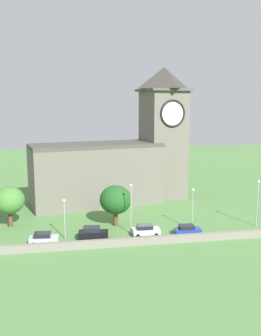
{
  "coord_description": "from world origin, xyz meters",
  "views": [
    {
      "loc": [
        -12.36,
        -56.1,
        20.08
      ],
      "look_at": [
        -1.03,
        7.27,
        9.02
      ],
      "focal_mm": 40.35,
      "sensor_mm": 36.0,
      "label": 1
    }
  ],
  "objects_px": {
    "car_black": "(93,233)",
    "streetlamp_east_mid": "(193,202)",
    "church": "(121,158)",
    "car_silver": "(44,238)",
    "tree_riverside_east": "(9,201)",
    "streetlamp_west_mid": "(64,212)",
    "car_white": "(146,230)",
    "streetlamp_east_end": "(258,196)",
    "car_blue": "(187,230)",
    "streetlamp_central": "(131,201)",
    "tree_by_tower": "(116,200)"
  },
  "relations": [
    {
      "from": "streetlamp_east_mid",
      "to": "car_white",
      "type": "bearing_deg",
      "value": -169.11
    },
    {
      "from": "church",
      "to": "car_white",
      "type": "bearing_deg",
      "value": -88.8
    },
    {
      "from": "car_black",
      "to": "car_white",
      "type": "bearing_deg",
      "value": 0.84
    },
    {
      "from": "car_silver",
      "to": "streetlamp_east_end",
      "type": "xyz_separation_m",
      "value": [
        34.29,
        2.01,
        4.23
      ]
    },
    {
      "from": "streetlamp_west_mid",
      "to": "tree_by_tower",
      "type": "xyz_separation_m",
      "value": [
        8.34,
        4.79,
        0.22
      ]
    },
    {
      "from": "streetlamp_east_mid",
      "to": "streetlamp_central",
      "type": "bearing_deg",
      "value": -178.38
    },
    {
      "from": "streetlamp_central",
      "to": "tree_riverside_east",
      "type": "distance_m",
      "value": 20.13
    },
    {
      "from": "car_silver",
      "to": "streetlamp_west_mid",
      "type": "height_order",
      "value": "streetlamp_west_mid"
    },
    {
      "from": "tree_by_tower",
      "to": "streetlamp_central",
      "type": "bearing_deg",
      "value": -67.12
    },
    {
      "from": "streetlamp_central",
      "to": "streetlamp_east_end",
      "type": "relative_size",
      "value": 1.03
    },
    {
      "from": "car_silver",
      "to": "streetlamp_central",
      "type": "relative_size",
      "value": 0.54
    },
    {
      "from": "streetlamp_west_mid",
      "to": "tree_by_tower",
      "type": "bearing_deg",
      "value": 29.87
    },
    {
      "from": "church",
      "to": "tree_riverside_east",
      "type": "distance_m",
      "value": 25.08
    },
    {
      "from": "car_silver",
      "to": "streetlamp_east_mid",
      "type": "xyz_separation_m",
      "value": [
        23.27,
        2.35,
        3.68
      ]
    },
    {
      "from": "streetlamp_west_mid",
      "to": "car_black",
      "type": "bearing_deg",
      "value": -11.52
    },
    {
      "from": "streetlamp_west_mid",
      "to": "church",
      "type": "bearing_deg",
      "value": 60.65
    },
    {
      "from": "streetlamp_central",
      "to": "streetlamp_east_mid",
      "type": "distance_m",
      "value": 10.11
    },
    {
      "from": "streetlamp_east_end",
      "to": "car_blue",
      "type": "bearing_deg",
      "value": -170.05
    },
    {
      "from": "car_silver",
      "to": "streetlamp_central",
      "type": "xyz_separation_m",
      "value": [
        13.19,
        2.07,
        4.35
      ]
    },
    {
      "from": "streetlamp_east_end",
      "to": "tree_riverside_east",
      "type": "bearing_deg",
      "value": 170.32
    },
    {
      "from": "car_silver",
      "to": "streetlamp_east_end",
      "type": "height_order",
      "value": "streetlamp_east_end"
    },
    {
      "from": "streetlamp_central",
      "to": "streetlamp_east_mid",
      "type": "relative_size",
      "value": 1.18
    },
    {
      "from": "car_black",
      "to": "streetlamp_east_mid",
      "type": "bearing_deg",
      "value": 5.87
    },
    {
      "from": "streetlamp_west_mid",
      "to": "streetlamp_east_mid",
      "type": "bearing_deg",
      "value": 2.32
    },
    {
      "from": "streetlamp_central",
      "to": "streetlamp_east_end",
      "type": "bearing_deg",
      "value": -0.15
    },
    {
      "from": "car_silver",
      "to": "car_white",
      "type": "xyz_separation_m",
      "value": [
        15.28,
        0.81,
        0.02
      ]
    },
    {
      "from": "car_white",
      "to": "streetlamp_central",
      "type": "relative_size",
      "value": 0.53
    },
    {
      "from": "tree_by_tower",
      "to": "tree_riverside_east",
      "type": "bearing_deg",
      "value": 171.63
    },
    {
      "from": "car_white",
      "to": "car_blue",
      "type": "distance_m",
      "value": 6.43
    },
    {
      "from": "car_blue",
      "to": "streetlamp_central",
      "type": "height_order",
      "value": "streetlamp_central"
    },
    {
      "from": "car_black",
      "to": "streetlamp_east_end",
      "type": "distance_m",
      "value": 27.47
    },
    {
      "from": "car_black",
      "to": "tree_riverside_east",
      "type": "distance_m",
      "value": 15.66
    },
    {
      "from": "tree_by_tower",
      "to": "car_white",
      "type": "bearing_deg",
      "value": -54.82
    },
    {
      "from": "car_blue",
      "to": "streetlamp_east_end",
      "type": "relative_size",
      "value": 0.53
    },
    {
      "from": "car_black",
      "to": "car_white",
      "type": "height_order",
      "value": "car_black"
    },
    {
      "from": "church",
      "to": "streetlamp_east_end",
      "type": "height_order",
      "value": "church"
    },
    {
      "from": "car_white",
      "to": "streetlamp_east_end",
      "type": "xyz_separation_m",
      "value": [
        19.01,
        1.2,
        4.21
      ]
    },
    {
      "from": "car_white",
      "to": "streetlamp_west_mid",
      "type": "height_order",
      "value": "streetlamp_west_mid"
    },
    {
      "from": "tree_riverside_east",
      "to": "tree_by_tower",
      "type": "relative_size",
      "value": 0.98
    },
    {
      "from": "church",
      "to": "car_white",
      "type": "relative_size",
      "value": 8.01
    },
    {
      "from": "car_blue",
      "to": "tree_riverside_east",
      "type": "height_order",
      "value": "tree_riverside_east"
    },
    {
      "from": "car_silver",
      "to": "streetlamp_west_mid",
      "type": "distance_m",
      "value": 4.77
    },
    {
      "from": "streetlamp_east_mid",
      "to": "streetlamp_east_end",
      "type": "bearing_deg",
      "value": -1.76
    },
    {
      "from": "church",
      "to": "car_silver",
      "type": "height_order",
      "value": "church"
    },
    {
      "from": "tree_riverside_east",
      "to": "streetlamp_west_mid",
      "type": "bearing_deg",
      "value": -39.71
    },
    {
      "from": "car_silver",
      "to": "streetlamp_central",
      "type": "bearing_deg",
      "value": 8.91
    },
    {
      "from": "streetlamp_central",
      "to": "tree_by_tower",
      "type": "xyz_separation_m",
      "value": [
        -1.8,
        4.26,
        -0.79
      ]
    },
    {
      "from": "streetlamp_east_mid",
      "to": "tree_by_tower",
      "type": "bearing_deg",
      "value": 161.51
    },
    {
      "from": "streetlamp_east_mid",
      "to": "tree_riverside_east",
      "type": "xyz_separation_m",
      "value": [
        -29.02,
        6.49,
        -0.09
      ]
    },
    {
      "from": "church",
      "to": "streetlamp_west_mid",
      "type": "relative_size",
      "value": 5.5
    }
  ]
}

